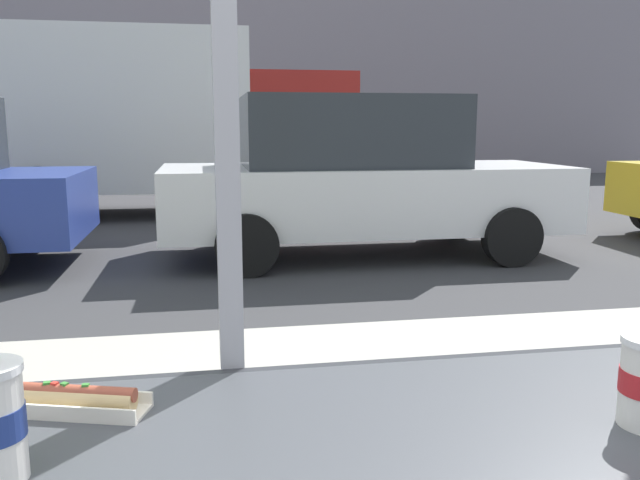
{
  "coord_description": "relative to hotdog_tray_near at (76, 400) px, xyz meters",
  "views": [
    {
      "loc": [
        -0.05,
        -1.28,
        1.51
      ],
      "look_at": [
        0.51,
        1.84,
        0.94
      ],
      "focal_mm": 36.6,
      "sensor_mm": 36.0,
      "label": 1
    }
  ],
  "objects": [
    {
      "name": "building_facade_far",
      "position": [
        0.29,
        18.28,
        1.97
      ],
      "size": [
        28.0,
        1.2,
        5.98
      ],
      "primitive_type": "cube",
      "color": "gray",
      "rests_on": "ground"
    },
    {
      "name": "hotdog_tray_near",
      "position": [
        0.0,
        0.0,
        0.0
      ],
      "size": [
        0.27,
        0.16,
        0.05
      ],
      "color": "silver",
      "rests_on": "window_counter"
    },
    {
      "name": "sidewalk_strip",
      "position": [
        0.29,
        1.72,
        -0.95
      ],
      "size": [
        16.0,
        2.8,
        0.14
      ],
      "primitive_type": "cube",
      "color": "#B2ADA3",
      "rests_on": "ground"
    },
    {
      "name": "box_truck",
      "position": [
        -0.66,
        10.23,
        0.6
      ],
      "size": [
        6.47,
        2.44,
        2.98
      ],
      "color": "silver",
      "rests_on": "ground"
    },
    {
      "name": "parked_car_white",
      "position": [
        2.0,
        6.14,
        -0.11
      ],
      "size": [
        4.58,
        1.96,
        1.82
      ],
      "color": "silver",
      "rests_on": "ground"
    },
    {
      "name": "ground_plane",
      "position": [
        0.29,
        8.12,
        -1.02
      ],
      "size": [
        60.0,
        60.0,
        0.0
      ],
      "primitive_type": "plane",
      "color": "#38383A"
    }
  ]
}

